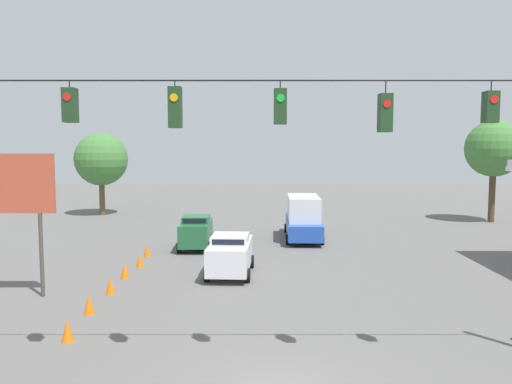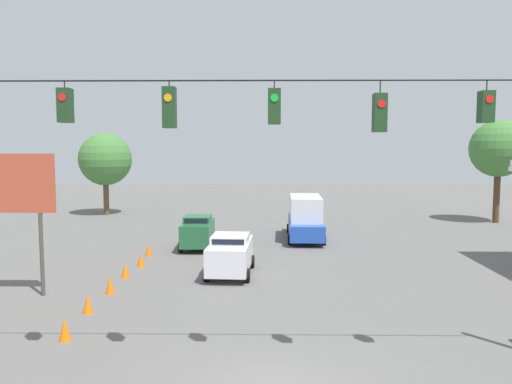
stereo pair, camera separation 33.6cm
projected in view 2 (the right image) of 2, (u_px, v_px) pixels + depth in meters
The scene contains 13 objects.
overhead_signal_span at pixel (272, 170), 12.77m from camera, with size 18.48×0.38×8.35m.
box_truck_blue_oncoming_deep at pixel (305, 218), 33.10m from camera, with size 2.55×6.85×2.88m.
sedan_white_withflow_mid at pixel (230, 254), 23.93m from camera, with size 2.27×4.34×1.93m.
sedan_green_withflow_far at pixel (198, 231), 30.11m from camera, with size 1.96×3.96×1.98m.
traffic_cone_nearest at pixel (65, 329), 15.77m from camera, with size 0.39×0.39×0.72m, color orange.
traffic_cone_second at pixel (88, 304), 18.38m from camera, with size 0.39×0.39×0.72m, color orange.
traffic_cone_third at pixel (110, 285), 20.81m from camera, with size 0.39×0.39×0.72m, color orange.
traffic_cone_fourth at pixel (125, 270), 23.33m from camera, with size 0.39×0.39×0.72m, color orange.
traffic_cone_fifth at pixel (141, 260), 25.49m from camera, with size 0.39×0.39×0.72m, color orange.
traffic_cone_farthest at pixel (149, 250), 27.95m from camera, with size 0.39×0.39×0.72m, color orange.
roadside_billboard at pixel (3, 192), 20.24m from camera, with size 4.31×0.16×5.85m.
tree_horizon_left at pixel (105, 160), 44.71m from camera, with size 4.69×4.69×7.35m.
tree_horizon_right at pixel (499, 149), 39.86m from camera, with size 4.54×4.54×8.25m.
Camera 2 is at (0.27, 11.64, 6.13)m, focal length 35.00 mm.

